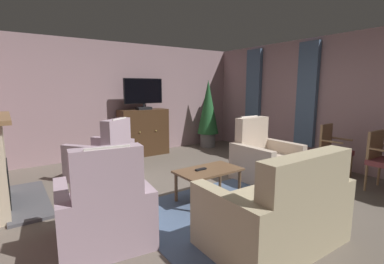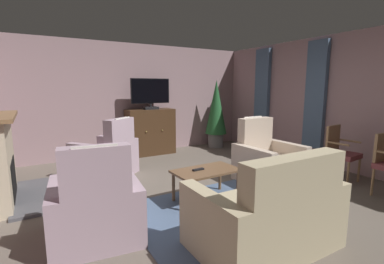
{
  "view_description": "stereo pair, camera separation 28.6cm",
  "coord_description": "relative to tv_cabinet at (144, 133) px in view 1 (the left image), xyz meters",
  "views": [
    {
      "loc": [
        -2.39,
        -3.09,
        1.58
      ],
      "look_at": [
        -0.05,
        0.35,
        0.9
      ],
      "focal_mm": 25.74,
      "sensor_mm": 36.0,
      "label": 1
    },
    {
      "loc": [
        -2.15,
        -3.24,
        1.58
      ],
      "look_at": [
        -0.05,
        0.35,
        0.9
      ],
      "focal_mm": 25.74,
      "sensor_mm": 36.0,
      "label": 2
    }
  ],
  "objects": [
    {
      "name": "curtain_panel_near",
      "position": [
        2.61,
        -2.44,
        0.9
      ],
      "size": [
        0.1,
        0.44,
        2.16
      ],
      "primitive_type": "cube",
      "color": "slate"
    },
    {
      "name": "side_chair_nearest_door",
      "position": [
        2.05,
        -3.38,
        -0.0
      ],
      "size": [
        0.47,
        0.47,
        0.93
      ],
      "color": "brown",
      "rests_on": "ground_plane"
    },
    {
      "name": "wall_right_with_window",
      "position": [
        2.72,
        -2.78,
        0.77
      ],
      "size": [
        0.1,
        6.76,
        2.57
      ],
      "primitive_type": "cube",
      "color": "#A6858B",
      "rests_on": "ground_plane"
    },
    {
      "name": "wall_back",
      "position": [
        -0.24,
        0.35,
        0.77
      ],
      "size": [
        6.42,
        0.1,
        2.57
      ],
      "primitive_type": "cube",
      "color": "gray",
      "rests_on": "ground_plane"
    },
    {
      "name": "television",
      "position": [
        0.0,
        -0.05,
        0.93
      ],
      "size": [
        0.92,
        0.2,
        0.7
      ],
      "color": "black",
      "rests_on": "tv_cabinet"
    },
    {
      "name": "armchair_facing_sofa",
      "position": [
        -1.29,
        -1.14,
        -0.18
      ],
      "size": [
        1.23,
        1.23,
        1.07
      ],
      "color": "#AD93A3",
      "rests_on": "ground_plane"
    },
    {
      "name": "curtain_panel_far",
      "position": [
        2.61,
        -0.94,
        0.9
      ],
      "size": [
        0.1,
        0.44,
        2.16
      ],
      "primitive_type": "cube",
      "color": "slate"
    },
    {
      "name": "armchair_near_window",
      "position": [
        1.0,
        -2.76,
        -0.18
      ],
      "size": [
        0.94,
        0.92,
        1.06
      ],
      "color": "#C6B29E",
      "rests_on": "ground_plane"
    },
    {
      "name": "coffee_table",
      "position": [
        -0.36,
        -2.95,
        -0.12
      ],
      "size": [
        0.92,
        0.54,
        0.44
      ],
      "color": "brown",
      "rests_on": "ground_plane"
    },
    {
      "name": "tv_remote",
      "position": [
        -0.47,
        -2.91,
        -0.06
      ],
      "size": [
        0.17,
        0.06,
        0.02
      ],
      "primitive_type": "cube",
      "rotation": [
        0.0,
        0.0,
        3.19
      ],
      "color": "black",
      "rests_on": "coffee_table"
    },
    {
      "name": "tv_cabinet",
      "position": [
        0.0,
        0.0,
        0.0
      ],
      "size": [
        1.1,
        0.5,
        1.07
      ],
      "color": "black",
      "rests_on": "ground_plane"
    },
    {
      "name": "ground_plane",
      "position": [
        -0.24,
        -2.78,
        -0.53
      ],
      "size": [
        6.42,
        6.76,
        0.04
      ],
      "primitive_type": "cube",
      "color": "#665B51"
    },
    {
      "name": "sofa_floral",
      "position": [
        -0.48,
        -4.23,
        -0.18
      ],
      "size": [
        1.4,
        0.9,
        1.0
      ],
      "color": "tan",
      "rests_on": "ground_plane"
    },
    {
      "name": "potted_plant_small_fern_corner",
      "position": [
        1.78,
        -0.15,
        0.45
      ],
      "size": [
        0.56,
        0.56,
        1.76
      ],
      "color": "slate",
      "rests_on": "ground_plane"
    },
    {
      "name": "armchair_beside_cabinet",
      "position": [
        -1.89,
        -3.21,
        -0.19
      ],
      "size": [
        0.98,
        1.0,
        1.08
      ],
      "color": "#AD93A3",
      "rests_on": "ground_plane"
    },
    {
      "name": "rug_central",
      "position": [
        -0.34,
        -3.34,
        -0.51
      ],
      "size": [
        2.36,
        1.69,
        0.01
      ],
      "primitive_type": "cube",
      "color": "slate",
      "rests_on": "ground_plane"
    }
  ]
}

